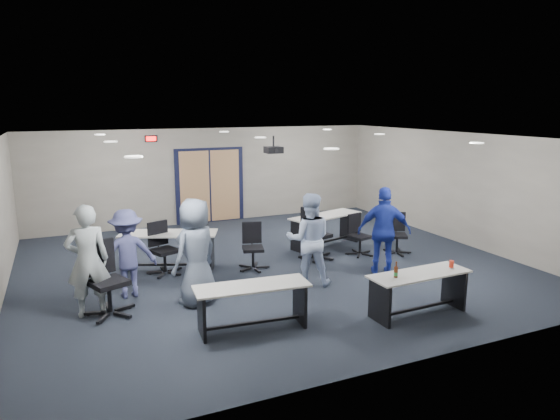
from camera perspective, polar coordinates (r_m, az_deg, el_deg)
name	(u,v)px	position (r m, az deg, el deg)	size (l,w,h in m)	color
floor	(270,266)	(10.64, -1.14, -6.38)	(10.00, 10.00, 0.00)	black
back_wall	(209,176)	(14.49, -8.09, 3.92)	(10.00, 0.04, 2.70)	gray
front_wall	(408,267)	(6.51, 14.44, -6.29)	(10.00, 0.04, 2.70)	gray
right_wall	(457,187)	(13.04, 19.56, 2.45)	(0.04, 9.00, 2.70)	gray
ceiling	(270,137)	(10.12, -1.20, 8.29)	(10.00, 9.00, 0.04)	silver
double_door	(210,186)	(14.50, -8.01, 2.72)	(2.00, 0.07, 2.20)	black
exit_sign	(151,139)	(13.98, -14.53, 7.90)	(0.32, 0.07, 0.18)	black
ceiling_projector	(274,150)	(10.71, -0.74, 6.91)	(0.35, 0.32, 0.37)	black
ceiling_can_lights	(265,138)	(10.35, -1.74, 8.21)	(6.24, 5.74, 0.02)	white
table_front_left	(252,299)	(7.63, -3.21, -10.14)	(1.78, 0.74, 0.70)	beige
table_front_right	(419,286)	(8.43, 15.58, -8.32)	(1.74, 0.63, 0.96)	beige
table_back_left	(169,244)	(10.48, -12.58, -3.86)	(2.05, 1.34, 0.79)	beige
table_back_right	(325,225)	(12.00, 5.22, -1.71)	(1.98, 1.12, 0.76)	beige
chair_back_a	(164,249)	(10.25, -13.07, -4.33)	(0.66, 0.66, 1.05)	black
chair_back_b	(253,247)	(10.29, -3.11, -4.22)	(0.61, 0.61, 0.96)	black
chair_back_c	(317,233)	(10.99, 4.23, -2.66)	(0.73, 0.73, 1.16)	black
chair_back_d	(360,235)	(11.39, 9.16, -2.84)	(0.59, 0.59, 0.93)	black
chair_loose_left	(108,280)	(8.51, -19.04, -7.53)	(0.76, 0.76, 1.20)	black
chair_loose_right	(397,234)	(11.65, 13.27, -2.67)	(0.59, 0.59, 0.94)	black
person_gray	(88,261)	(8.53, -21.14, -5.42)	(0.67, 0.44, 1.83)	#9DA8AB
person_plaid	(196,252)	(8.55, -9.59, -4.74)	(0.89, 0.58, 1.83)	slate
person_lightblue	(309,239)	(9.34, 3.33, -3.37)	(0.85, 0.67, 1.76)	#B7CBF3
person_navy	(384,231)	(10.10, 11.83, -2.39)	(1.04, 0.43, 1.77)	#1B2D99
person_back	(127,253)	(9.19, -17.06, -4.76)	(1.02, 0.58, 1.58)	#484C83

